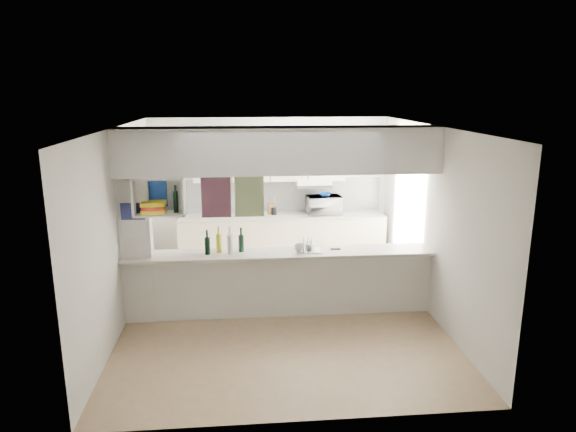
{
  "coord_description": "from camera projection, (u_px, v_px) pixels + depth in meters",
  "views": [
    {
      "loc": [
        -0.5,
        -6.63,
        3.06
      ],
      "look_at": [
        0.15,
        0.5,
        1.3
      ],
      "focal_mm": 32.0,
      "sensor_mm": 36.0,
      "label": 1
    }
  ],
  "objects": [
    {
      "name": "bowl",
      "position": [
        325.0,
        195.0,
        9.01
      ],
      "size": [
        0.22,
        0.22,
        0.05
      ],
      "primitive_type": "imported",
      "color": "navy",
      "rests_on": "microwave"
    },
    {
      "name": "knife_block",
      "position": [
        271.0,
        209.0,
        9.06
      ],
      "size": [
        0.11,
        0.1,
        0.2
      ],
      "primitive_type": "cube",
      "rotation": [
        0.0,
        0.0,
        0.2
      ],
      "color": "#4C321A",
      "rests_on": "bench_top"
    },
    {
      "name": "plastic_tubs",
      "position": [
        312.0,
        246.0,
        7.11
      ],
      "size": [
        0.48,
        0.17,
        0.06
      ],
      "color": "silver",
      "rests_on": "breakfast_bar"
    },
    {
      "name": "utensil_jar",
      "position": [
        274.0,
        211.0,
        9.04
      ],
      "size": [
        0.09,
        0.09,
        0.13
      ],
      "primitive_type": "cylinder",
      "color": "black",
      "rests_on": "bench_top"
    },
    {
      "name": "wine_bottles",
      "position": [
        224.0,
        243.0,
        6.9
      ],
      "size": [
        0.52,
        0.15,
        0.37
      ],
      "color": "black",
      "rests_on": "breakfast_bar"
    },
    {
      "name": "wall_back",
      "position": [
        270.0,
        191.0,
        9.2
      ],
      "size": [
        4.2,
        0.0,
        4.2
      ],
      "primitive_type": "plane",
      "rotation": [
        1.57,
        0.0,
        0.0
      ],
      "color": "silver",
      "rests_on": "floor"
    },
    {
      "name": "cup",
      "position": [
        299.0,
        248.0,
        6.93
      ],
      "size": [
        0.17,
        0.17,
        0.1
      ],
      "primitive_type": "imported",
      "rotation": [
        0.0,
        0.0,
        0.32
      ],
      "color": "white",
      "rests_on": "dish_rack"
    },
    {
      "name": "kitchen_run",
      "position": [
        280.0,
        220.0,
        9.07
      ],
      "size": [
        3.6,
        0.63,
        2.24
      ],
      "color": "beige",
      "rests_on": "floor"
    },
    {
      "name": "dish_rack",
      "position": [
        310.0,
        245.0,
        7.02
      ],
      "size": [
        0.41,
        0.33,
        0.2
      ],
      "rotation": [
        0.0,
        0.0,
        -0.17
      ],
      "color": "silver",
      "rests_on": "breakfast_bar"
    },
    {
      "name": "wall_left",
      "position": [
        120.0,
        229.0,
        6.69
      ],
      "size": [
        0.0,
        4.8,
        4.8
      ],
      "primitive_type": "plane",
      "rotation": [
        1.57,
        0.0,
        1.57
      ],
      "color": "silver",
      "rests_on": "floor"
    },
    {
      "name": "cubby_shelf",
      "position": [
        159.0,
        198.0,
        6.58
      ],
      "size": [
        0.65,
        0.35,
        0.5
      ],
      "color": "white",
      "rests_on": "bulkhead"
    },
    {
      "name": "wall_right",
      "position": [
        432.0,
        221.0,
        7.07
      ],
      "size": [
        0.0,
        4.8,
        4.8
      ],
      "primitive_type": "plane",
      "rotation": [
        1.57,
        0.0,
        -1.57
      ],
      "color": "silver",
      "rests_on": "floor"
    },
    {
      "name": "microwave",
      "position": [
        324.0,
        205.0,
        9.07
      ],
      "size": [
        0.62,
        0.45,
        0.33
      ],
      "primitive_type": "imported",
      "rotation": [
        0.0,
        0.0,
        3.23
      ],
      "color": "white",
      "rests_on": "bench_top"
    },
    {
      "name": "servery_partition",
      "position": [
        267.0,
        199.0,
        6.78
      ],
      "size": [
        4.2,
        0.5,
        2.6
      ],
      "color": "silver",
      "rests_on": "floor"
    },
    {
      "name": "ceiling",
      "position": [
        280.0,
        127.0,
        6.57
      ],
      "size": [
        4.8,
        4.8,
        0.0
      ],
      "primitive_type": "plane",
      "color": "white",
      "rests_on": "wall_back"
    },
    {
      "name": "floor",
      "position": [
        280.0,
        314.0,
        7.19
      ],
      "size": [
        4.8,
        4.8,
        0.0
      ],
      "primitive_type": "plane",
      "color": "#9A7A59",
      "rests_on": "ground"
    }
  ]
}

